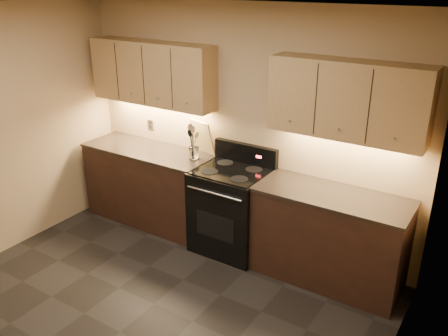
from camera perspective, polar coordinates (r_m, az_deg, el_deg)
The scene contains 17 objects.
floor at distance 4.38m, azimuth -12.39°, elevation -18.72°, with size 4.00×4.00×0.00m, color black.
ceiling at distance 3.34m, azimuth -16.20°, elevation 17.38°, with size 4.00×4.00×0.00m, color silver.
wall_back at distance 5.14m, azimuth 2.14°, elevation 4.87°, with size 4.00×0.04×2.60m, color tan.
wall_right at distance 2.75m, azimuth 17.21°, elevation -12.93°, with size 0.04×4.00×2.60m, color tan.
counter_left at distance 5.82m, azimuth -8.87°, elevation -2.02°, with size 1.62×0.62×0.93m.
counter_right at distance 4.77m, azimuth 12.50°, elevation -8.13°, with size 1.46×0.62×0.93m.
stove at distance 5.16m, azimuth 0.96°, elevation -4.91°, with size 0.76×0.68×1.14m.
upper_cab_left at distance 5.53m, azimuth -8.66°, elevation 11.24°, with size 1.60×0.30×0.70m, color tan.
upper_cab_right at distance 4.40m, azimuth 14.65°, elevation 7.94°, with size 1.44×0.30×0.70m, color tan.
outlet_plate at distance 5.92m, azimuth -8.84°, elevation 5.18°, with size 0.09×0.01×0.12m, color #B2B5BA.
utensil_crock at distance 5.27m, azimuth -3.63°, elevation 1.78°, with size 0.15×0.15×0.14m.
cutting_board at distance 5.39m, azimuth -2.62°, elevation 3.77°, with size 0.32×0.02×0.40m, color #D9BE75.
wooden_spoon at distance 5.24m, azimuth -4.09°, elevation 2.88°, with size 0.06×0.06×0.31m, color #D9BE75, non-canonical shape.
black_spoon at distance 5.24m, azimuth -3.69°, elevation 3.00°, with size 0.06×0.06×0.32m, color black, non-canonical shape.
black_turner at distance 5.21m, azimuth -3.80°, elevation 3.03°, with size 0.08×0.08×0.35m, color black, non-canonical shape.
steel_spatula at distance 5.23m, azimuth -3.24°, elevation 3.13°, with size 0.08×0.08×0.36m, color silver, non-canonical shape.
steel_skimmer at distance 5.20m, azimuth -3.61°, elevation 3.05°, with size 0.09×0.09×0.36m, color silver, non-canonical shape.
Camera 1 is at (2.49, -2.22, 2.84)m, focal length 38.00 mm.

